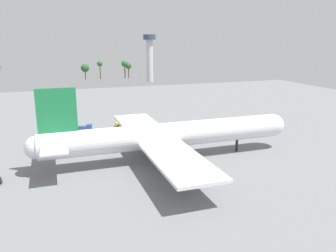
% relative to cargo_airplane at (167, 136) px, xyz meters
% --- Properties ---
extents(ground_plane, '(277.78, 277.78, 0.00)m').
position_rel_cargo_airplane_xyz_m(ground_plane, '(0.35, -0.00, -6.48)').
color(ground_plane, slate).
extents(cargo_airplane, '(69.44, 59.32, 19.96)m').
position_rel_cargo_airplane_xyz_m(cargo_airplane, '(0.00, 0.00, 0.00)').
color(cargo_airplane, silver).
rests_on(cargo_airplane, ground_plane).
extents(pushback_tractor, '(3.83, 2.37, 2.09)m').
position_rel_cargo_airplane_xyz_m(pushback_tractor, '(-4.06, 38.41, -5.43)').
color(pushback_tractor, yellow).
rests_on(pushback_tractor, ground_plane).
extents(maintenance_van, '(5.27, 3.41, 2.35)m').
position_rel_cargo_airplane_xyz_m(maintenance_van, '(-17.19, 35.82, -5.29)').
color(maintenance_van, '#2D5193').
rests_on(maintenance_van, ground_plane).
extents(safety_cone_nose, '(0.51, 0.51, 0.73)m').
position_rel_cargo_airplane_xyz_m(safety_cone_nose, '(31.60, 1.46, -6.11)').
color(safety_cone_nose, orange).
rests_on(safety_cone_nose, ground_plane).
extents(safety_cone_tail, '(0.53, 0.53, 0.76)m').
position_rel_cargo_airplane_xyz_m(safety_cone_tail, '(-30.90, -3.63, -6.10)').
color(safety_cone_tail, orange).
rests_on(safety_cone_tail, ground_plane).
extents(control_tower, '(8.89, 8.89, 33.33)m').
position_rel_cargo_airplane_xyz_m(control_tower, '(41.85, 159.58, 13.48)').
color(control_tower, silver).
rests_on(control_tower, ground_plane).
extents(tree_line_backdrop, '(98.48, 6.24, 14.01)m').
position_rel_cargo_airplane_xyz_m(tree_line_backdrop, '(5.34, 189.00, 3.47)').
color(tree_line_backdrop, '#51381E').
rests_on(tree_line_backdrop, ground_plane).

